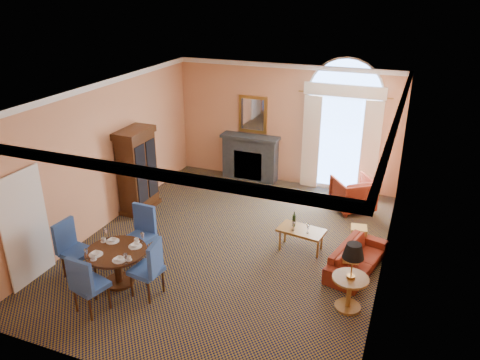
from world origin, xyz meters
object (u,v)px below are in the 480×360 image
at_px(armoire, 137,172).
at_px(dining_table, 117,259).
at_px(sofa, 357,258).
at_px(armchair, 353,194).
at_px(coffee_table, 301,231).
at_px(side_table, 352,269).

xyz_separation_m(armoire, dining_table, (1.31, -2.75, -0.45)).
xyz_separation_m(sofa, armchair, (-0.50, 2.57, 0.16)).
bearing_deg(dining_table, sofa, 27.21).
height_order(armoire, sofa, armoire).
xyz_separation_m(coffee_table, side_table, (1.23, -1.52, 0.34)).
height_order(armoire, dining_table, armoire).
bearing_deg(side_table, coffee_table, 128.95).
distance_m(armoire, sofa, 5.37).
bearing_deg(coffee_table, armoire, -177.29).
bearing_deg(coffee_table, armchair, 81.69).
relative_size(sofa, coffee_table, 1.68).
relative_size(armoire, side_table, 1.65).
bearing_deg(sofa, armchair, 24.23).
bearing_deg(armchair, armoire, -14.53).
relative_size(dining_table, sofa, 0.65).
height_order(coffee_table, side_table, side_table).
bearing_deg(dining_table, armchair, 53.07).
distance_m(armoire, coffee_table, 4.15).
distance_m(sofa, side_table, 1.33).
height_order(armoire, side_table, armoire).
height_order(armchair, side_table, side_table).
bearing_deg(side_table, sofa, 92.35).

